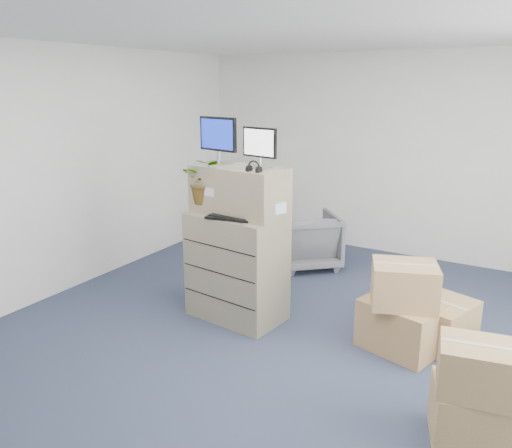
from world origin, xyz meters
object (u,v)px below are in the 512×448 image
(keyboard, at_px, (230,218))
(monitor_left, at_px, (218,138))
(potted_plant, at_px, (206,187))
(filing_cabinet_lower, at_px, (237,267))
(office_chair, at_px, (307,238))
(water_bottle, at_px, (250,203))
(monitor_right, at_px, (259,146))

(keyboard, bearing_deg, monitor_left, 128.38)
(keyboard, relative_size, potted_plant, 0.79)
(filing_cabinet_lower, xyz_separation_m, office_chair, (0.00, 1.74, -0.16))
(water_bottle, distance_m, potted_plant, 0.49)
(monitor_left, distance_m, keyboard, 0.83)
(keyboard, relative_size, office_chair, 0.57)
(potted_plant, xyz_separation_m, office_chair, (0.33, 1.79, -0.97))
(keyboard, xyz_separation_m, water_bottle, (0.10, 0.21, 0.12))
(monitor_right, xyz_separation_m, potted_plant, (-0.57, -0.10, -0.44))
(monitor_left, xyz_separation_m, office_chair, (0.27, 1.64, -1.45))
(filing_cabinet_lower, distance_m, office_chair, 1.75)
(office_chair, bearing_deg, monitor_left, 39.10)
(keyboard, height_order, office_chair, keyboard)
(potted_plant, bearing_deg, monitor_left, 67.41)
(filing_cabinet_lower, height_order, monitor_left, monitor_left)
(monitor_left, relative_size, potted_plant, 0.82)
(filing_cabinet_lower, bearing_deg, keyboard, -71.95)
(monitor_left, relative_size, keyboard, 1.04)
(monitor_right, distance_m, potted_plant, 0.72)
(monitor_right, bearing_deg, water_bottle, -161.45)
(monitor_left, distance_m, office_chair, 2.21)
(monitor_left, xyz_separation_m, keyboard, (0.30, -0.27, -0.72))
(filing_cabinet_lower, xyz_separation_m, potted_plant, (-0.33, -0.05, 0.81))
(monitor_right, height_order, keyboard, monitor_right)
(monitor_right, relative_size, potted_plant, 0.68)
(monitor_left, bearing_deg, office_chair, 90.29)
(filing_cabinet_lower, height_order, water_bottle, water_bottle)
(water_bottle, bearing_deg, monitor_right, 8.37)
(filing_cabinet_lower, distance_m, potted_plant, 0.88)
(monitor_left, bearing_deg, keyboard, -32.02)
(water_bottle, relative_size, office_chair, 0.32)
(monitor_left, height_order, office_chair, monitor_left)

